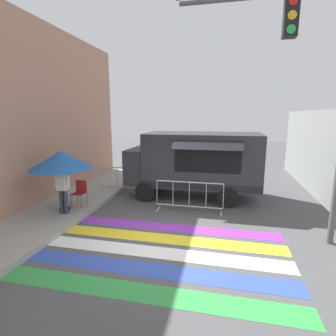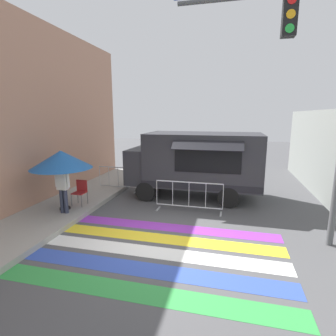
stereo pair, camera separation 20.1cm
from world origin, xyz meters
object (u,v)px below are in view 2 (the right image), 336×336
at_px(food_truck, 193,160).
at_px(barricade_side, 118,179).
at_px(vendor_person, 62,184).
at_px(barricade_front, 189,197).
at_px(traffic_signal_pole, 314,68).
at_px(folding_chair, 80,190).
at_px(patio_umbrella, 61,160).

distance_m(food_truck, barricade_side, 3.52).
xyz_separation_m(vendor_person, barricade_front, (3.91, 1.49, -0.59)).
xyz_separation_m(traffic_signal_pole, folding_chair, (-7.03, 0.90, -3.73)).
relative_size(food_truck, patio_umbrella, 2.61).
xyz_separation_m(food_truck, folding_chair, (-3.71, -2.47, -0.82)).
height_order(patio_umbrella, barricade_side, patio_umbrella).
bearing_deg(traffic_signal_pole, barricade_side, 153.14).
relative_size(patio_umbrella, folding_chair, 2.30).
distance_m(food_truck, patio_umbrella, 5.03).
bearing_deg(traffic_signal_pole, vendor_person, 179.95).
bearing_deg(vendor_person, barricade_front, 29.25).
distance_m(folding_chair, barricade_side, 2.52).
height_order(folding_chair, barricade_front, barricade_front).
bearing_deg(vendor_person, patio_umbrella, 131.56).
bearing_deg(barricade_front, patio_umbrella, -164.09).
bearing_deg(barricade_side, traffic_signal_pole, -26.86).
height_order(patio_umbrella, barricade_front, patio_umbrella).
relative_size(food_truck, traffic_signal_pole, 0.81).
relative_size(traffic_signal_pole, folding_chair, 7.43).
distance_m(patio_umbrella, vendor_person, 0.84).
xyz_separation_m(folding_chair, barricade_side, (0.33, 2.49, -0.16)).
bearing_deg(folding_chair, traffic_signal_pole, -3.08).
height_order(traffic_signal_pole, patio_umbrella, traffic_signal_pole).
bearing_deg(patio_umbrella, traffic_signal_pole, -2.56).
bearing_deg(vendor_person, folding_chair, 94.39).
height_order(traffic_signal_pole, folding_chair, traffic_signal_pole).
relative_size(traffic_signal_pole, barricade_front, 2.80).
distance_m(folding_chair, vendor_person, 1.00).
height_order(food_truck, folding_chair, food_truck).
xyz_separation_m(folding_chair, barricade_front, (3.85, 0.60, -0.15)).
bearing_deg(barricade_front, vendor_person, -159.09).
bearing_deg(barricade_front, traffic_signal_pole, -25.25).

